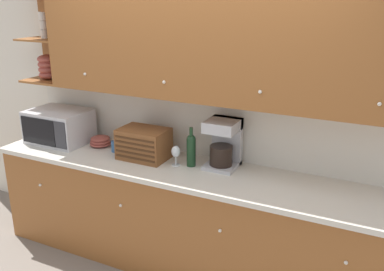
{
  "coord_description": "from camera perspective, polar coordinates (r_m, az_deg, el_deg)",
  "views": [
    {
      "loc": [
        1.45,
        -3.16,
        2.27
      ],
      "look_at": [
        0.0,
        -0.22,
        1.16
      ],
      "focal_mm": 40.0,
      "sensor_mm": 36.0,
      "label": 1
    }
  ],
  "objects": [
    {
      "name": "upper_cabinets",
      "position": [
        3.27,
        2.96,
        11.6
      ],
      "size": [
        3.47,
        0.38,
        0.81
      ],
      "color": "#935628",
      "rests_on": "backsplash_panel"
    },
    {
      "name": "ground_plane",
      "position": [
        4.15,
        1.42,
        -14.49
      ],
      "size": [
        24.0,
        24.0,
        0.0
      ],
      "primitive_type": "plane",
      "color": "slate"
    },
    {
      "name": "wall_back",
      "position": [
        3.64,
        1.78,
        3.18
      ],
      "size": [
        5.87,
        0.06,
        2.6
      ],
      "color": "silver",
      "rests_on": "ground_plane"
    },
    {
      "name": "counter_unit",
      "position": [
        3.66,
        -0.68,
        -10.94
      ],
      "size": [
        3.49,
        0.67,
        0.92
      ],
      "color": "#935628",
      "rests_on": "ground_plane"
    },
    {
      "name": "microwave",
      "position": [
        4.2,
        -17.3,
        1.19
      ],
      "size": [
        0.55,
        0.41,
        0.31
      ],
      "color": "silver",
      "rests_on": "counter_unit"
    },
    {
      "name": "mug",
      "position": [
        3.85,
        -10.11,
        -1.43
      ],
      "size": [
        0.09,
        0.08,
        0.1
      ],
      "color": "#38669E",
      "rests_on": "counter_unit"
    },
    {
      "name": "bowl_stack_on_counter",
      "position": [
        4.02,
        -12.11,
        -0.74
      ],
      "size": [
        0.2,
        0.2,
        0.09
      ],
      "color": "#9E473D",
      "rests_on": "counter_unit"
    },
    {
      "name": "bread_box",
      "position": [
        3.64,
        -6.44,
        -1.1
      ],
      "size": [
        0.41,
        0.29,
        0.26
      ],
      "color": "brown",
      "rests_on": "counter_unit"
    },
    {
      "name": "backsplash_panel",
      "position": [
        3.63,
        1.53,
        1.4
      ],
      "size": [
        3.47,
        0.01,
        0.55
      ],
      "color": "silver",
      "rests_on": "counter_unit"
    },
    {
      "name": "wine_bottle",
      "position": [
        3.45,
        -0.11,
        -1.78
      ],
      "size": [
        0.07,
        0.07,
        0.33
      ],
      "color": "#19381E",
      "rests_on": "counter_unit"
    },
    {
      "name": "coffee_maker",
      "position": [
        3.44,
        4.24,
        -0.97
      ],
      "size": [
        0.25,
        0.27,
        0.4
      ],
      "color": "#B7B7BC",
      "rests_on": "counter_unit"
    },
    {
      "name": "wine_glass",
      "position": [
        3.47,
        -2.18,
        -2.24
      ],
      "size": [
        0.07,
        0.07,
        0.17
      ],
      "color": "silver",
      "rests_on": "counter_unit"
    }
  ]
}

